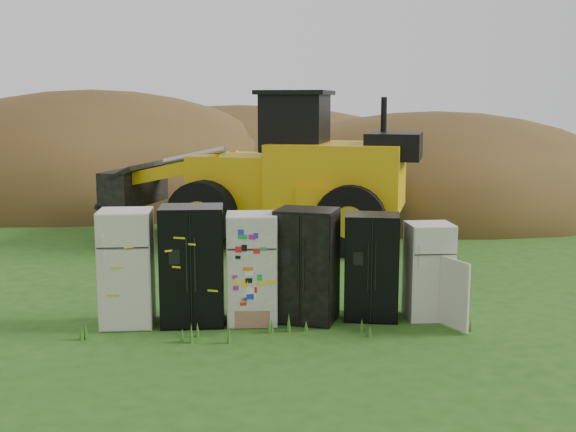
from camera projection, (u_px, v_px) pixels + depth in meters
name	position (u px, v px, depth m)	size (l,w,h in m)	color
ground	(286.00, 320.00, 11.58)	(120.00, 120.00, 0.00)	#244C14
fridge_leftmost	(127.00, 268.00, 11.23)	(0.80, 0.77, 1.82)	beige
fridge_black_side	(192.00, 265.00, 11.30)	(0.98, 0.77, 1.87)	black
fridge_sticker	(252.00, 268.00, 11.37)	(0.78, 0.72, 1.75)	silver
fridge_dark_mid	(307.00, 265.00, 11.45)	(0.92, 0.75, 1.80)	black
fridge_black_right	(372.00, 266.00, 11.59)	(0.85, 0.71, 1.70)	black
fridge_open_door	(429.00, 271.00, 11.62)	(0.70, 0.65, 1.55)	beige
wheel_loader	(258.00, 167.00, 17.86)	(7.72, 3.13, 3.73)	#D59C0E
dirt_mound_right	(433.00, 210.00, 23.36)	(14.06, 10.31, 6.33)	#433015
dirt_mound_left	(96.00, 200.00, 25.77)	(15.45, 11.59, 7.77)	#433015
dirt_mound_back	(240.00, 189.00, 28.71)	(19.43, 12.96, 6.66)	#433015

